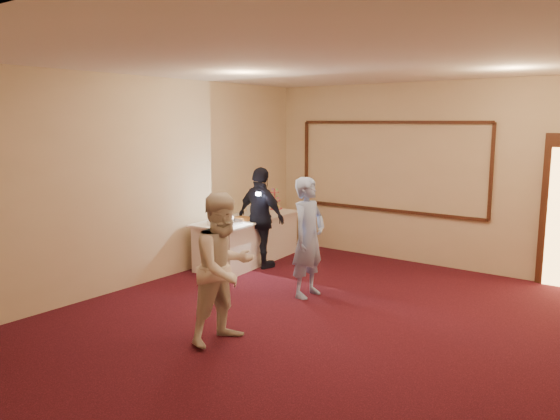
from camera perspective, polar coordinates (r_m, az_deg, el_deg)
The scene contains 13 objects.
floor at distance 6.50m, azimuth 3.83°, elevation -12.09°, with size 7.00×7.00×0.00m, color black.
room_walls at distance 6.06m, azimuth 4.03°, elevation 6.04°, with size 6.04×7.04×3.02m.
wall_molding at distance 9.51m, azimuth 11.31°, elevation 4.47°, with size 3.45×0.04×1.55m.
buffet_table at distance 9.28m, azimuth -3.37°, elevation -3.06°, with size 1.07×2.25×0.77m.
pavlova_tray at distance 8.55m, azimuth -5.77°, elevation -1.01°, with size 0.37×0.51×0.18m.
cupcake_stand at distance 10.03m, azimuth -0.56°, elevation 0.96°, with size 0.28×0.28×0.41m.
plate_stack_a at distance 9.31m, azimuth -2.92°, elevation -0.10°, with size 0.20×0.20×0.17m.
plate_stack_b at distance 9.38m, azimuth -1.66°, elevation -0.03°, with size 0.20×0.20×0.16m.
tart at distance 8.84m, azimuth -3.98°, elevation -0.96°, with size 0.31×0.31×0.06m.
man at distance 7.37m, azimuth 2.98°, elevation -2.87°, with size 0.59×0.39×1.63m, color #8FB0F2.
woman at distance 5.88m, azimuth -5.82°, elevation -6.07°, with size 0.79×0.62×1.63m, color white.
guest at distance 8.82m, azimuth -2.00°, elevation -0.83°, with size 0.96×0.40×1.64m, color black.
camera_flash at distance 8.48m, azimuth -2.28°, elevation 1.68°, with size 0.07×0.04×0.05m, color white.
Camera 1 is at (3.28, -5.09, 2.36)m, focal length 35.00 mm.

